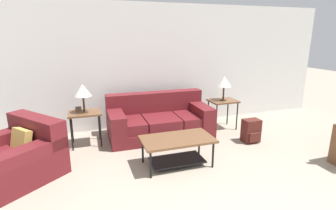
{
  "coord_description": "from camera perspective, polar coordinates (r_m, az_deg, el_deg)",
  "views": [
    {
      "loc": [
        -1.41,
        -1.07,
        1.96
      ],
      "look_at": [
        -0.04,
        3.02,
        0.8
      ],
      "focal_mm": 28.0,
      "sensor_mm": 36.0,
      "label": 1
    }
  ],
  "objects": [
    {
      "name": "table_lamp_right",
      "position": [
        5.56,
        12.12,
        4.93
      ],
      "size": [
        0.29,
        0.29,
        0.51
      ],
      "color": "#472D1E",
      "rests_on": "side_table_right"
    },
    {
      "name": "side_table_left",
      "position": [
        4.92,
        -17.65,
        -2.28
      ],
      "size": [
        0.57,
        0.45,
        0.62
      ],
      "color": "brown",
      "rests_on": "ground_plane"
    },
    {
      "name": "wall_back",
      "position": [
        5.68,
        -4.04,
        8.36
      ],
      "size": [
        8.61,
        0.06,
        2.6
      ],
      "color": "silver",
      "rests_on": "ground_plane"
    },
    {
      "name": "coffee_table",
      "position": [
        4.04,
        2.02,
        -8.74
      ],
      "size": [
        1.09,
        0.61,
        0.44
      ],
      "color": "brown",
      "rests_on": "ground_plane"
    },
    {
      "name": "backpack",
      "position": [
        5.17,
        17.65,
        -5.41
      ],
      "size": [
        0.31,
        0.3,
        0.43
      ],
      "color": "#4C1E19",
      "rests_on": "ground_plane"
    },
    {
      "name": "couch",
      "position": [
        5.23,
        -1.95,
        -3.52
      ],
      "size": [
        2.0,
        0.99,
        0.82
      ],
      "color": "maroon",
      "rests_on": "ground_plane"
    },
    {
      "name": "side_table_right",
      "position": [
        5.66,
        11.86,
        0.36
      ],
      "size": [
        0.57,
        0.45,
        0.62
      ],
      "color": "brown",
      "rests_on": "ground_plane"
    },
    {
      "name": "table_lamp_left",
      "position": [
        4.81,
        -18.09,
        2.96
      ],
      "size": [
        0.29,
        0.29,
        0.51
      ],
      "color": "#472D1E",
      "rests_on": "side_table_left"
    },
    {
      "name": "armchair",
      "position": [
        4.34,
        -29.85,
        -9.75
      ],
      "size": [
        1.47,
        1.48,
        0.8
      ],
      "color": "maroon",
      "rests_on": "ground_plane"
    },
    {
      "name": "picture_frame",
      "position": [
        4.82,
        -18.9,
        -1.08
      ],
      "size": [
        0.1,
        0.04,
        0.13
      ],
      "color": "#4C3828",
      "rests_on": "side_table_left"
    }
  ]
}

